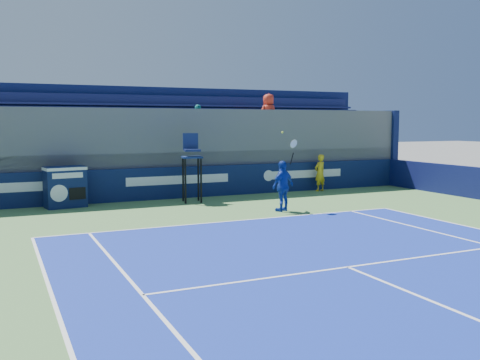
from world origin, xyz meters
name	(u,v)px	position (x,y,z in m)	size (l,w,h in m)	color
ball_person	(320,173)	(6.03, 16.66, 0.78)	(0.56, 0.37, 1.53)	gold
back_hoarding	(178,183)	(0.00, 17.10, 0.60)	(20.40, 0.21, 1.20)	#0B1640
match_clock	(65,186)	(-4.14, 16.58, 0.74)	(1.41, 0.91, 1.40)	#0D1A44
umpire_chair	(192,160)	(0.15, 15.96, 1.53)	(0.81, 0.81, 2.48)	black
tennis_player	(283,186)	(2.13, 12.83, 0.84)	(1.04, 0.72, 2.57)	#1435A6
stadium_seating	(162,148)	(0.00, 19.15, 1.83)	(21.00, 4.05, 4.40)	#58585E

